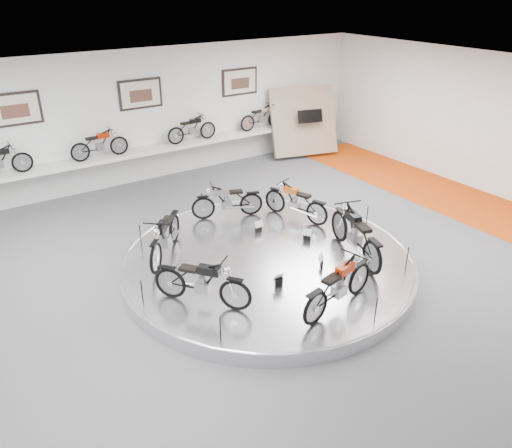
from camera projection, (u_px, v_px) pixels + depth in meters
floor at (275, 274)px, 10.87m from camera, size 16.00×16.00×0.00m
ceiling at (279, 88)px, 9.10m from camera, size 16.00×16.00×0.00m
wall_back at (142, 117)px, 15.20m from camera, size 16.00×0.00×16.00m
wall_right at (508, 129)px, 13.97m from camera, size 0.00×14.00×14.00m
orange_carpet_strip at (468, 204)px, 14.26m from camera, size 2.40×12.60×0.01m
dado_band at (147, 162)px, 15.83m from camera, size 15.68×0.04×1.10m
display_platform at (268, 263)px, 11.03m from camera, size 6.40×6.40×0.30m
platform_rim at (268, 258)px, 10.97m from camera, size 6.40×6.40×0.10m
shelf at (149, 151)px, 15.42m from camera, size 11.00×0.55×0.10m
poster_left at (15, 109)px, 13.12m from camera, size 1.35×0.06×0.88m
poster_center at (141, 94)px, 14.86m from camera, size 1.35×0.06×0.88m
poster_right at (240, 82)px, 16.60m from camera, size 1.35×0.06×0.88m
display_panel at (304, 121)px, 17.65m from camera, size 2.56×1.52×2.30m
shelf_bike_b at (100, 146)px, 14.49m from camera, size 1.22×0.43×0.73m
shelf_bike_c at (192, 130)px, 15.98m from camera, size 1.22×0.43×0.73m
shelf_bike_d at (261, 119)px, 17.33m from camera, size 1.22×0.43×0.73m
bike_a at (296, 201)px, 12.51m from camera, size 1.03×1.69×0.94m
bike_b at (227, 201)px, 12.59m from camera, size 1.64×1.07×0.91m
bike_c at (165, 235)px, 10.77m from camera, size 1.59×1.70×1.02m
bike_d at (202, 282)px, 9.17m from camera, size 1.47×1.65×0.97m
bike_e at (339, 285)px, 9.05m from camera, size 1.77×0.92×0.99m
bike_f at (356, 233)px, 10.76m from camera, size 1.17×2.00×1.11m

